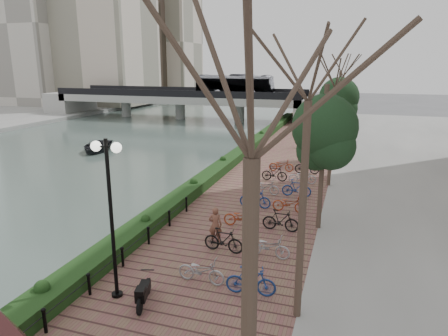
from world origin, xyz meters
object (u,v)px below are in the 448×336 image
at_px(lamppost, 109,187).
at_px(motorcycle, 144,291).
at_px(pedestrian, 215,225).
at_px(boat, 97,146).

bearing_deg(lamppost, motorcycle, -5.92).
bearing_deg(motorcycle, pedestrian, 66.37).
xyz_separation_m(lamppost, boat, (-15.35, 20.72, -3.71)).
relative_size(lamppost, boat, 1.11).
xyz_separation_m(lamppost, pedestrian, (1.72, 4.79, -2.93)).
bearing_deg(motorcycle, boat, 112.37).
bearing_deg(lamppost, pedestrian, 70.23).
xyz_separation_m(pedestrian, boat, (-17.08, 15.93, -0.78)).
bearing_deg(boat, lamppost, -68.18).
bearing_deg(motorcycle, lamppost, 158.22).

